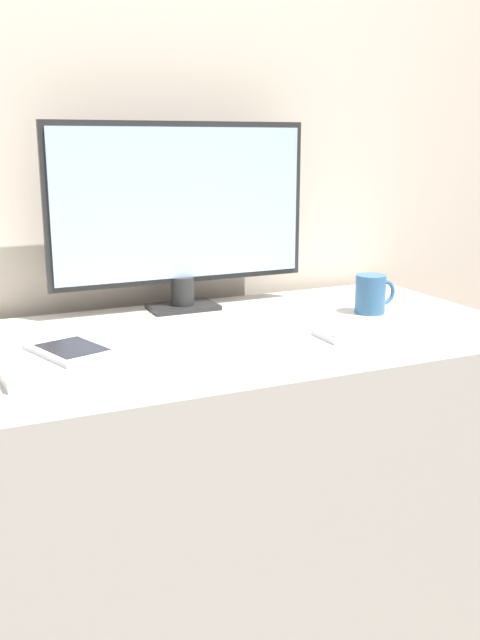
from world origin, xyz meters
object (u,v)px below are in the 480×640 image
at_px(keyboard, 375,330).
at_px(laptop, 82,360).
at_px(monitor, 181,211).
at_px(ereader, 72,350).
at_px(coffee_mug, 371,294).

height_order(keyboard, laptop, laptop).
relative_size(monitor, keyboard, 2.44).
height_order(ereader, coffee_mug, coffee_mug).
bearing_deg(coffee_mug, keyboard, -121.72).
height_order(keyboard, coffee_mug, coffee_mug).
distance_m(monitor, coffee_mug, 0.52).
relative_size(monitor, laptop, 2.05).
height_order(monitor, ereader, monitor).
height_order(monitor, laptop, monitor).
relative_size(keyboard, laptop, 0.84).
xyz_separation_m(laptop, ereader, (-0.01, 0.03, 0.02)).
bearing_deg(monitor, ereader, -136.10).
xyz_separation_m(monitor, laptop, (-0.34, -0.37, -0.24)).
xyz_separation_m(ereader, coffee_mug, (0.76, 0.10, 0.02)).
distance_m(ereader, coffee_mug, 0.77).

